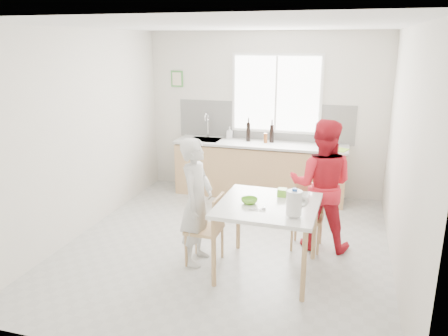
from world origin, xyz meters
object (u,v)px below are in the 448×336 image
at_px(person_white, 197,202).
at_px(milk_jug, 295,203).
at_px(dining_table, 268,211).
at_px(chair_far, 308,213).
at_px(wine_bottle_b, 272,133).
at_px(wine_bottle_a, 248,132).
at_px(chair_left, 209,226).
at_px(bowl_white, 299,197).
at_px(person_red, 321,185).
at_px(bowl_green, 249,201).

bearing_deg(person_white, milk_jug, -103.53).
height_order(dining_table, chair_far, dining_table).
bearing_deg(chair_far, wine_bottle_b, 115.90).
bearing_deg(dining_table, milk_jug, -42.22).
relative_size(dining_table, wine_bottle_a, 3.43).
distance_m(chair_left, milk_jug, 1.17).
height_order(chair_far, wine_bottle_a, wine_bottle_a).
relative_size(person_white, bowl_white, 7.02).
bearing_deg(person_red, dining_table, 59.74).
bearing_deg(chair_left, wine_bottle_b, 175.85).
distance_m(dining_table, wine_bottle_b, 2.63).
bearing_deg(bowl_white, chair_far, 83.49).
distance_m(wine_bottle_a, wine_bottle_b, 0.39).
height_order(chair_far, bowl_green, bowl_green).
height_order(dining_table, wine_bottle_a, wine_bottle_a).
bearing_deg(chair_left, milk_jug, 74.52).
relative_size(bowl_green, wine_bottle_a, 0.57).
distance_m(bowl_white, milk_jug, 0.54).
relative_size(person_white, wine_bottle_a, 4.69).
relative_size(chair_far, person_white, 0.54).
height_order(chair_left, person_white, person_white).
bearing_deg(person_white, chair_left, -90.00).
distance_m(dining_table, bowl_white, 0.41).
height_order(person_white, person_red, person_red).
height_order(milk_jug, wine_bottle_a, wine_bottle_a).
bearing_deg(chair_far, wine_bottle_a, 125.76).
distance_m(dining_table, wine_bottle_a, 2.71).
xyz_separation_m(dining_table, wine_bottle_a, (-0.83, 2.55, 0.34)).
height_order(bowl_green, wine_bottle_b, wine_bottle_b).
distance_m(dining_table, chair_left, 0.74).
xyz_separation_m(chair_far, wine_bottle_b, (-0.81, 1.77, 0.62)).
distance_m(chair_far, bowl_green, 1.10).
height_order(dining_table, person_white, person_white).
xyz_separation_m(bowl_green, wine_bottle_a, (-0.63, 2.60, 0.23)).
relative_size(person_white, person_red, 0.91).
relative_size(bowl_white, milk_jug, 0.77).
bearing_deg(bowl_white, person_white, -169.04).
xyz_separation_m(chair_far, milk_jug, (-0.05, -1.09, 0.53)).
bearing_deg(wine_bottle_a, bowl_white, -63.90).
height_order(chair_left, chair_far, chair_left).
relative_size(dining_table, person_red, 0.67).
relative_size(person_red, milk_jug, 5.90).
xyz_separation_m(dining_table, bowl_white, (0.31, 0.24, 0.11)).
xyz_separation_m(milk_jug, wine_bottle_b, (-0.75, 2.86, 0.09)).
distance_m(chair_left, person_red, 1.48).
height_order(chair_far, milk_jug, milk_jug).
relative_size(chair_far, wine_bottle_a, 2.55).
xyz_separation_m(milk_jug, wine_bottle_a, (-1.14, 2.84, 0.10)).
xyz_separation_m(chair_far, bowl_white, (-0.06, -0.56, 0.40)).
distance_m(dining_table, person_red, 0.97).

